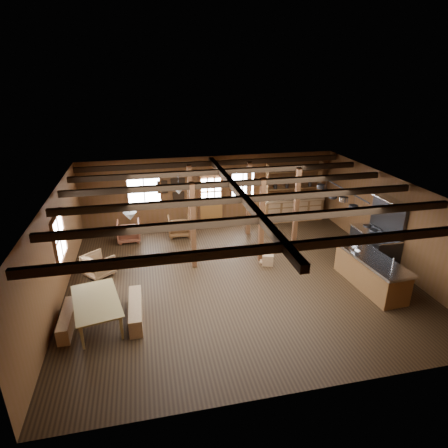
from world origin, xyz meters
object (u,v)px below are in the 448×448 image
at_px(commercial_range, 376,242).
at_px(dining_table, 99,311).
at_px(armchair_a, 129,231).
at_px(armchair_c, 99,265).
at_px(armchair_b, 179,226).
at_px(kitchen_island, 371,271).

xyz_separation_m(commercial_range, dining_table, (-8.54, -1.50, -0.35)).
distance_m(armchair_a, armchair_c, 2.58).
bearing_deg(dining_table, commercial_range, -91.79).
bearing_deg(dining_table, armchair_a, -19.10).
bearing_deg(commercial_range, armchair_b, 150.03).
bearing_deg(armchair_b, armchair_a, 5.49).
bearing_deg(armchair_c, kitchen_island, -146.60).
height_order(kitchen_island, armchair_a, kitchen_island).
height_order(kitchen_island, dining_table, kitchen_island).
bearing_deg(kitchen_island, commercial_range, 48.70).
bearing_deg(armchair_a, armchair_b, -177.56).
distance_m(kitchen_island, armchair_a, 8.36).
relative_size(commercial_range, dining_table, 1.15).
relative_size(commercial_range, armchair_c, 2.81).
distance_m(dining_table, armchair_c, 2.46).
bearing_deg(armchair_b, commercial_range, 152.14).
distance_m(commercial_range, armchair_c, 8.82).
bearing_deg(commercial_range, kitchen_island, -127.23).
xyz_separation_m(dining_table, armchair_a, (0.63, 4.88, 0.05)).
bearing_deg(commercial_range, armchair_c, 173.82).
bearing_deg(armchair_c, armchair_a, -59.16).
height_order(commercial_range, armchair_b, commercial_range).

